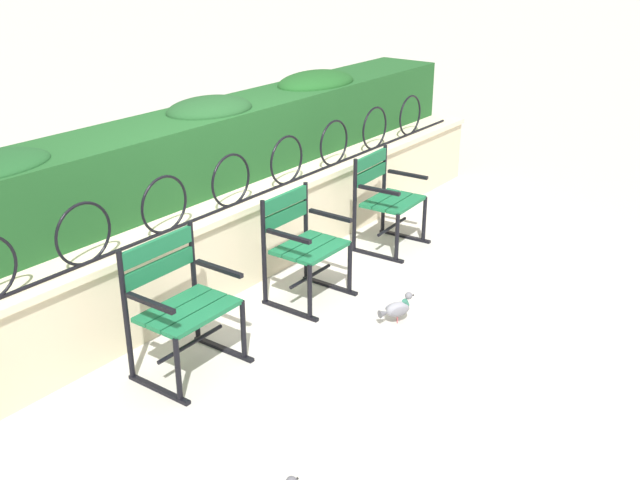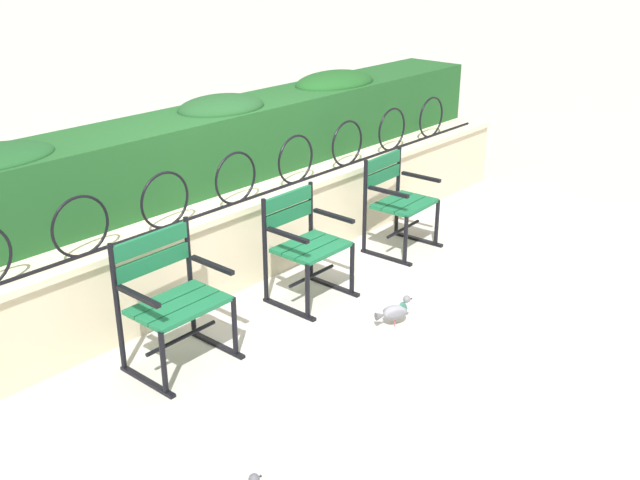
# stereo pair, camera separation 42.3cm
# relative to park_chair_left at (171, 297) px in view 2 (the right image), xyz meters

# --- Properties ---
(ground_plane) EXTENTS (60.00, 60.00, 0.00)m
(ground_plane) POSITION_rel_park_chair_left_xyz_m (1.22, -0.32, -0.48)
(ground_plane) COLOR #BCB7AD
(stone_wall) EXTENTS (7.15, 0.41, 0.69)m
(stone_wall) POSITION_rel_park_chair_left_xyz_m (1.22, 0.61, -0.12)
(stone_wall) COLOR beige
(stone_wall) RESTS_ON ground
(iron_arch_fence) EXTENTS (6.62, 0.02, 0.42)m
(iron_arch_fence) POSITION_rel_park_chair_left_xyz_m (1.10, 0.53, 0.41)
(iron_arch_fence) COLOR black
(iron_arch_fence) RESTS_ON stone_wall
(hedge_row) EXTENTS (7.01, 0.68, 0.72)m
(hedge_row) POSITION_rel_park_chair_left_xyz_m (1.26, 1.12, 0.55)
(hedge_row) COLOR #1E5123
(hedge_row) RESTS_ON stone_wall
(park_chair_left) EXTENTS (0.65, 0.53, 0.90)m
(park_chair_left) POSITION_rel_park_chair_left_xyz_m (0.00, 0.00, 0.00)
(park_chair_left) COLOR #19663D
(park_chair_left) RESTS_ON ground
(park_chair_centre) EXTENTS (0.57, 0.53, 0.84)m
(park_chair_centre) POSITION_rel_park_chair_left_xyz_m (1.27, -0.01, -0.02)
(park_chair_centre) COLOR #19663D
(park_chair_centre) RESTS_ON ground
(park_chair_right) EXTENTS (0.60, 0.55, 0.86)m
(park_chair_right) POSITION_rel_park_chair_left_xyz_m (2.53, 0.03, -0.01)
(park_chair_right) COLOR #19663D
(park_chair_right) RESTS_ON ground
(pigeon_far_side) EXTENTS (0.27, 0.18, 0.22)m
(pigeon_far_side) POSITION_rel_park_chair_left_xyz_m (1.36, -0.82, -0.36)
(pigeon_far_side) COLOR gray
(pigeon_far_side) RESTS_ON ground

